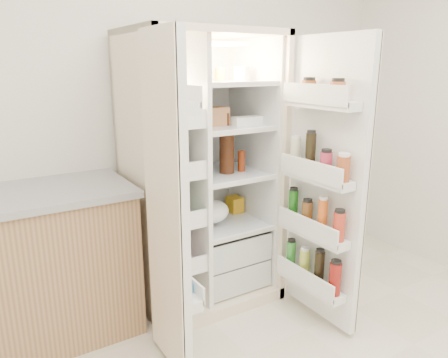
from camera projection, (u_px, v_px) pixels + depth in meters
wall_back at (159, 100)px, 2.96m from camera, size 4.00×0.02×2.70m
refrigerator at (200, 192)px, 2.90m from camera, size 0.92×0.70×1.80m
freezer_door at (168, 210)px, 2.11m from camera, size 0.15×0.40×1.72m
fridge_door at (324, 188)px, 2.54m from camera, size 0.17×0.58×1.72m
kitchen_counter at (23, 269)px, 2.43m from camera, size 1.26×0.67×0.91m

